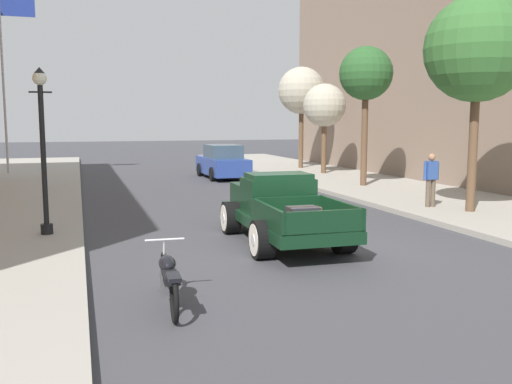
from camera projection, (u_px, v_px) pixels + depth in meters
ground_plane at (296, 247)px, 12.38m from camera, size 140.00×140.00×0.00m
hotrod_truck_dark_green at (279, 209)px, 12.97m from camera, size 2.28×4.98×1.58m
motorcycle_parked at (169, 278)px, 8.33m from camera, size 0.62×2.12×0.93m
car_background_blue at (223, 163)px, 27.32m from camera, size 1.93×4.33×1.65m
pedestrian_sidewalk_right at (431, 177)px, 17.08m from camera, size 0.53×0.22×1.65m
street_lamp_near at (43, 139)px, 12.77m from camera, size 0.50×0.32×3.85m
flagpole at (7, 61)px, 27.88m from camera, size 1.74×0.16×9.16m
street_tree_nearest at (478, 50)px, 15.78m from camera, size 3.02×3.02×6.19m
street_tree_second at (366, 75)px, 22.46m from camera, size 2.16×2.16×5.65m
street_tree_third at (324, 106)px, 28.08m from camera, size 2.17×2.17×4.53m
street_tree_farthest at (302, 91)px, 31.28m from camera, size 2.64×2.64×5.68m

